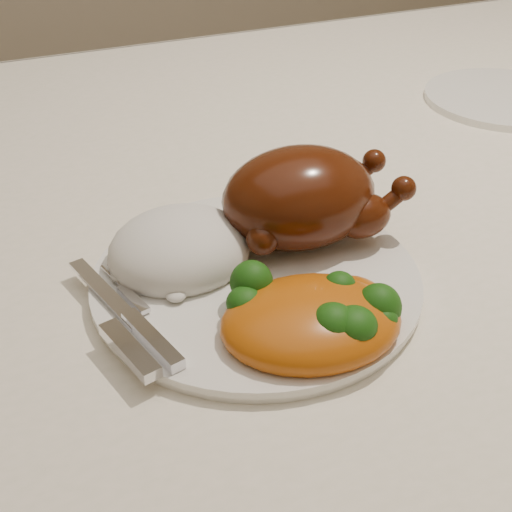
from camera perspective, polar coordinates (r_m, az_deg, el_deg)
name	(u,v)px	position (r m, az deg, el deg)	size (l,w,h in m)	color
dining_table	(323,251)	(0.84, 5.37, 0.41)	(1.60, 0.90, 0.76)	brown
tablecloth	(326,196)	(0.80, 5.65, 4.80)	(1.73, 1.03, 0.18)	white
dinner_plate	(256,281)	(0.60, 0.00, -2.05)	(0.27, 0.27, 0.01)	white
side_plate	(504,98)	(1.02, 19.23, 11.85)	(0.21, 0.21, 0.01)	white
roast_chicken	(304,197)	(0.62, 3.83, 4.73)	(0.17, 0.11, 0.09)	#4D1908
rice_mound	(180,250)	(0.61, -6.12, 0.46)	(0.14, 0.13, 0.06)	white
mac_and_cheese	(318,317)	(0.53, 5.02, -4.87)	(0.15, 0.13, 0.05)	#C8520C
cutlery	(132,326)	(0.54, -9.91, -5.54)	(0.05, 0.17, 0.01)	silver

